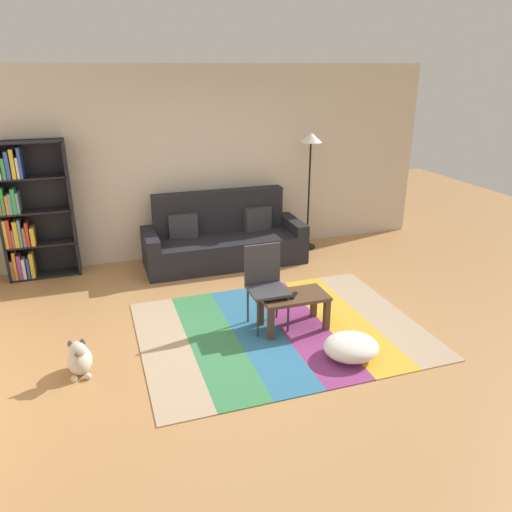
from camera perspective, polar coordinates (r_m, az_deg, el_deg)
The scene contains 11 objects.
ground_plane at distance 5.46m, azimuth 1.33°, elevation -8.18°, with size 14.00×14.00×0.00m, color #B27F4C.
back_wall at distance 7.33m, azimuth -5.48°, elevation 10.64°, with size 6.80×0.10×2.70m, color beige.
rug at distance 5.40m, azimuth 2.82°, elevation -8.50°, with size 2.97×2.26×0.01m.
couch at distance 7.11m, azimuth -3.75°, elevation 1.89°, with size 2.26×0.80×1.00m.
bookshelf at distance 7.06m, azimuth -24.88°, elevation 4.52°, with size 0.90×0.28×1.81m.
coffee_table at distance 5.32m, azimuth 4.35°, elevation -5.27°, with size 0.72×0.40×0.38m.
pouf at distance 4.97m, azimuth 10.89°, elevation -10.24°, with size 0.54×0.50×0.22m, color white.
dog at distance 4.91m, azimuth -19.68°, elevation -11.06°, with size 0.22×0.35×0.40m.
standing_lamp at distance 7.45m, azimuth 6.29°, elevation 11.74°, with size 0.32×0.32×1.77m.
tv_remote at distance 5.25m, azimuth 4.35°, elevation -4.55°, with size 0.04×0.15×0.02m, color black.
folding_chair at distance 5.29m, azimuth 1.06°, elevation -2.70°, with size 0.40×0.40×0.90m.
Camera 1 is at (-1.64, -4.47, 2.67)m, focal length 34.74 mm.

